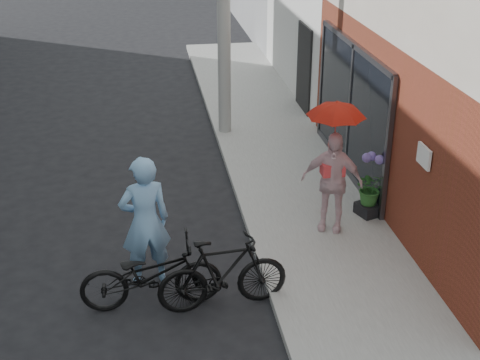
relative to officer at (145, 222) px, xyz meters
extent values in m
plane|color=black|center=(0.77, -0.41, -0.99)|extent=(80.00, 80.00, 0.00)
cube|color=gray|center=(2.87, 1.59, -0.93)|extent=(2.20, 24.00, 0.12)
cube|color=#9E9E99|center=(1.71, 1.59, -0.93)|extent=(0.12, 24.00, 0.12)
cube|color=black|center=(3.93, 3.09, 0.37)|extent=(0.06, 3.80, 2.40)
cube|color=white|center=(3.93, -0.21, 0.83)|extent=(0.04, 0.40, 0.30)
imported|color=#76A6D2|center=(0.00, 0.00, 0.00)|extent=(0.80, 0.61, 1.98)
imported|color=black|center=(0.04, -0.62, -0.48)|extent=(1.94, 0.71, 1.01)
imported|color=black|center=(0.99, -0.79, -0.45)|extent=(1.83, 0.68, 1.08)
imported|color=beige|center=(2.98, 0.94, -0.03)|extent=(1.06, 0.77, 1.67)
imported|color=red|center=(2.98, 0.94, 1.19)|extent=(0.87, 0.87, 0.76)
cube|color=black|center=(3.77, 1.28, -0.77)|extent=(0.48, 0.48, 0.20)
imported|color=#2E6729|center=(3.77, 1.28, -0.37)|extent=(0.54, 0.46, 0.60)
camera|label=1|loc=(0.06, -8.33, 4.54)|focal=50.00mm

